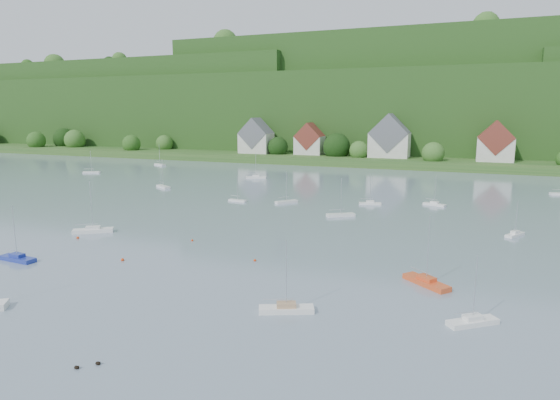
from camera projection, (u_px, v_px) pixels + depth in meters
name	position (u px, v px, depth m)	size (l,w,h in m)	color
far_shore_strip	(382.00, 158.00, 211.41)	(600.00, 60.00, 3.00)	#2B5821
forested_ridge	(404.00, 110.00, 270.14)	(620.00, 181.22, 69.89)	#1A3F14
village_building_0	(256.00, 139.00, 217.85)	(14.00, 10.40, 16.00)	beige
village_building_1	(310.00, 141.00, 210.82)	(12.00, 9.36, 14.00)	beige
village_building_2	(390.00, 140.00, 197.04)	(16.00, 11.44, 18.00)	beige
village_building_3	(495.00, 144.00, 180.96)	(13.00, 10.40, 15.50)	beige
near_sailboat_1	(17.00, 258.00, 69.90)	(6.23, 2.12, 8.27)	#22329A
near_sailboat_2	(286.00, 308.00, 51.96)	(6.16, 3.95, 8.08)	white
near_sailboat_3	(473.00, 321.00, 48.86)	(5.25, 4.59, 7.39)	white
near_sailboat_5	(426.00, 281.00, 60.12)	(6.25, 5.69, 8.94)	#E15124
near_sailboat_6	(93.00, 230.00, 86.28)	(6.84, 5.53, 9.39)	white
mooring_buoy_0	(123.00, 261.00, 70.01)	(0.49, 0.49, 0.49)	#E53E0E
mooring_buoy_2	(255.00, 261.00, 69.80)	(0.40, 0.40, 0.40)	#E53E0E
mooring_buoy_3	(192.00, 241.00, 80.68)	(0.38, 0.38, 0.38)	#E53E0E
mooring_buoy_5	(78.00, 239.00, 82.25)	(0.48, 0.48, 0.48)	#E53E0E
duck_pair	(88.00, 365.00, 40.84)	(1.73, 1.52, 0.37)	black
far_sailboat_cluster	(386.00, 191.00, 129.94)	(199.80, 76.56, 8.71)	white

